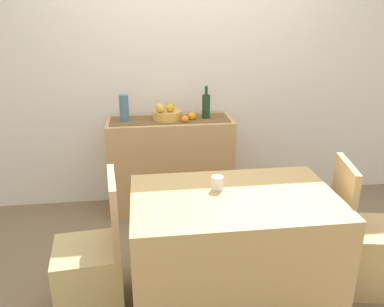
# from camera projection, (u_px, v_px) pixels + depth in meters

# --- Properties ---
(ground_plane) EXTENTS (6.40, 6.40, 0.02)m
(ground_plane) POSITION_uv_depth(u_px,v_px,m) (205.00, 264.00, 3.01)
(ground_plane) COLOR #7A654B
(ground_plane) RESTS_ON ground
(room_wall_rear) EXTENTS (6.40, 0.06, 2.70)m
(room_wall_rear) POSITION_uv_depth(u_px,v_px,m) (186.00, 61.00, 3.64)
(room_wall_rear) COLOR silver
(room_wall_rear) RESTS_ON ground
(sideboard_console) EXTENTS (1.12, 0.42, 0.87)m
(sideboard_console) POSITION_uv_depth(u_px,v_px,m) (171.00, 165.00, 3.69)
(sideboard_console) COLOR tan
(sideboard_console) RESTS_ON ground
(table_runner) EXTENTS (1.05, 0.32, 0.01)m
(table_runner) POSITION_uv_depth(u_px,v_px,m) (170.00, 119.00, 3.54)
(table_runner) COLOR brown
(table_runner) RESTS_ON sideboard_console
(fruit_bowl) EXTENTS (0.26, 0.26, 0.08)m
(fruit_bowl) POSITION_uv_depth(u_px,v_px,m) (167.00, 115.00, 3.52)
(fruit_bowl) COLOR gold
(fruit_bowl) RESTS_ON table_runner
(apple_rear) EXTENTS (0.07, 0.07, 0.07)m
(apple_rear) POSITION_uv_depth(u_px,v_px,m) (170.00, 108.00, 3.47)
(apple_rear) COLOR gold
(apple_rear) RESTS_ON fruit_bowl
(apple_left) EXTENTS (0.07, 0.07, 0.07)m
(apple_left) POSITION_uv_depth(u_px,v_px,m) (170.00, 105.00, 3.57)
(apple_left) COLOR #8CA93E
(apple_left) RESTS_ON fruit_bowl
(apple_upper) EXTENTS (0.07, 0.07, 0.07)m
(apple_upper) POSITION_uv_depth(u_px,v_px,m) (159.00, 107.00, 3.51)
(apple_upper) COLOR gold
(apple_upper) RESTS_ON fruit_bowl
(apple_right) EXTENTS (0.07, 0.07, 0.07)m
(apple_right) POSITION_uv_depth(u_px,v_px,m) (160.00, 109.00, 3.44)
(apple_right) COLOR gold
(apple_right) RESTS_ON fruit_bowl
(wine_bottle) EXTENTS (0.07, 0.07, 0.29)m
(wine_bottle) POSITION_uv_depth(u_px,v_px,m) (206.00, 106.00, 3.54)
(wine_bottle) COLOR #183B1E
(wine_bottle) RESTS_ON sideboard_console
(ceramic_vase) EXTENTS (0.08, 0.08, 0.23)m
(ceramic_vase) POSITION_uv_depth(u_px,v_px,m) (124.00, 108.00, 3.45)
(ceramic_vase) COLOR #457089
(ceramic_vase) RESTS_ON sideboard_console
(orange_loose_end) EXTENTS (0.07, 0.07, 0.07)m
(orange_loose_end) POSITION_uv_depth(u_px,v_px,m) (192.00, 116.00, 3.52)
(orange_loose_end) COLOR orange
(orange_loose_end) RESTS_ON sideboard_console
(orange_loose_near_bowl) EXTENTS (0.06, 0.06, 0.06)m
(orange_loose_near_bowl) POSITION_uv_depth(u_px,v_px,m) (185.00, 119.00, 3.44)
(orange_loose_near_bowl) COLOR orange
(orange_loose_near_bowl) RESTS_ON sideboard_console
(dining_table) EXTENTS (1.25, 0.80, 0.74)m
(dining_table) POSITION_uv_depth(u_px,v_px,m) (232.00, 248.00, 2.54)
(dining_table) COLOR tan
(dining_table) RESTS_ON ground
(coffee_cup) EXTENTS (0.07, 0.07, 0.09)m
(coffee_cup) POSITION_uv_depth(u_px,v_px,m) (217.00, 183.00, 2.48)
(coffee_cup) COLOR silver
(coffee_cup) RESTS_ON dining_table
(chair_near_window) EXTENTS (0.44, 0.44, 0.90)m
(chair_near_window) POSITION_uv_depth(u_px,v_px,m) (92.00, 273.00, 2.47)
(chair_near_window) COLOR tan
(chair_near_window) RESTS_ON ground
(chair_by_corner) EXTENTS (0.47, 0.47, 0.90)m
(chair_by_corner) POSITION_uv_depth(u_px,v_px,m) (361.00, 251.00, 2.69)
(chair_by_corner) COLOR tan
(chair_by_corner) RESTS_ON ground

